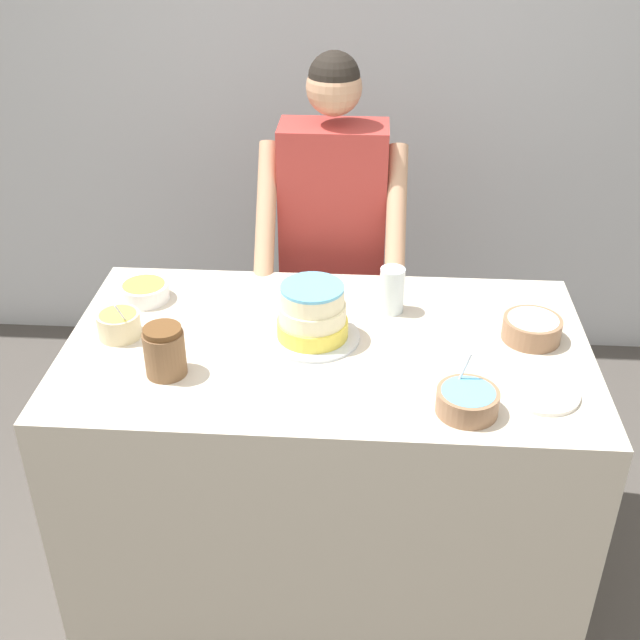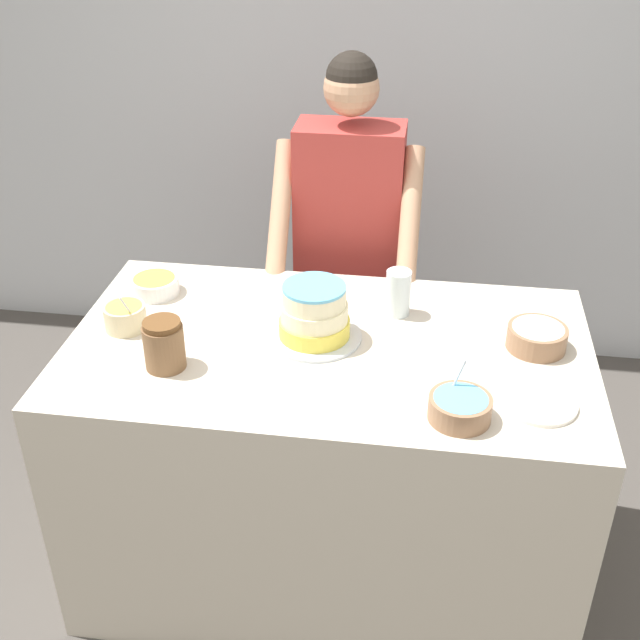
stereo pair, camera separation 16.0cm
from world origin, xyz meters
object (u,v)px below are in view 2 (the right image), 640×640
at_px(stoneware_jar, 164,345).
at_px(frosting_bowl_white, 537,337).
at_px(drinking_glass, 398,293).
at_px(frosting_bowl_blue, 460,407).
at_px(cake, 314,315).
at_px(ceramic_plate, 539,403).
at_px(frosting_bowl_yellow, 125,316).
at_px(person_baker, 348,229).
at_px(frosting_bowl_olive, 155,285).

bearing_deg(stoneware_jar, frosting_bowl_white, 13.47).
relative_size(drinking_glass, stoneware_jar, 1.00).
bearing_deg(frosting_bowl_blue, frosting_bowl_white, 59.02).
distance_m(cake, frosting_bowl_blue, 0.57).
relative_size(ceramic_plate, stoneware_jar, 1.35).
bearing_deg(stoneware_jar, cake, 28.32).
xyz_separation_m(frosting_bowl_yellow, frosting_bowl_white, (1.28, 0.07, -0.00)).
relative_size(cake, stoneware_jar, 1.92).
bearing_deg(drinking_glass, ceramic_plate, -46.60).
distance_m(frosting_bowl_blue, drinking_glass, 0.57).
bearing_deg(frosting_bowl_blue, frosting_bowl_yellow, 163.09).
relative_size(cake, frosting_bowl_blue, 1.74).
bearing_deg(frosting_bowl_blue, drinking_glass, 110.49).
bearing_deg(person_baker, frosting_bowl_white, -45.31).
relative_size(frosting_bowl_blue, stoneware_jar, 1.10).
relative_size(frosting_bowl_olive, stoneware_jar, 1.07).
bearing_deg(frosting_bowl_white, person_baker, 134.69).
bearing_deg(frosting_bowl_blue, stoneware_jar, 171.54).
bearing_deg(cake, person_baker, 87.95).
relative_size(person_baker, frosting_bowl_blue, 9.72).
distance_m(frosting_bowl_white, ceramic_plate, 0.30).
bearing_deg(cake, stoneware_jar, -151.68).
xyz_separation_m(person_baker, stoneware_jar, (-0.44, -0.92, 0.02)).
bearing_deg(frosting_bowl_blue, frosting_bowl_olive, 151.69).
relative_size(frosting_bowl_yellow, frosting_bowl_blue, 0.83).
distance_m(person_baker, frosting_bowl_white, 0.93).
relative_size(frosting_bowl_olive, frosting_bowl_blue, 0.97).
height_order(cake, ceramic_plate, cake).
distance_m(frosting_bowl_blue, frosting_bowl_white, 0.45).
distance_m(cake, ceramic_plate, 0.72).
bearing_deg(ceramic_plate, person_baker, 123.77).
distance_m(frosting_bowl_blue, ceramic_plate, 0.24).
bearing_deg(person_baker, drinking_glass, -66.73).
height_order(frosting_bowl_white, drinking_glass, drinking_glass).
height_order(person_baker, drinking_glass, person_baker).
xyz_separation_m(person_baker, frosting_bowl_white, (0.66, -0.66, -0.02)).
relative_size(person_baker, frosting_bowl_olive, 10.04).
bearing_deg(cake, frosting_bowl_blue, -37.95).
xyz_separation_m(frosting_bowl_yellow, drinking_glass, (0.85, 0.22, 0.03)).
relative_size(frosting_bowl_blue, ceramic_plate, 0.82).
height_order(frosting_bowl_yellow, ceramic_plate, frosting_bowl_yellow).
bearing_deg(person_baker, stoneware_jar, -115.24).
xyz_separation_m(cake, frosting_bowl_olive, (-0.59, 0.21, -0.05)).
bearing_deg(ceramic_plate, drinking_glass, 133.40).
bearing_deg(frosting_bowl_blue, ceramic_plate, 22.85).
height_order(frosting_bowl_olive, frosting_bowl_yellow, frosting_bowl_yellow).
bearing_deg(frosting_bowl_white, cake, -176.62).
bearing_deg(frosting_bowl_olive, cake, -19.51).
xyz_separation_m(frosting_bowl_olive, stoneware_jar, (0.18, -0.43, 0.04)).
height_order(ceramic_plate, stoneware_jar, stoneware_jar).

